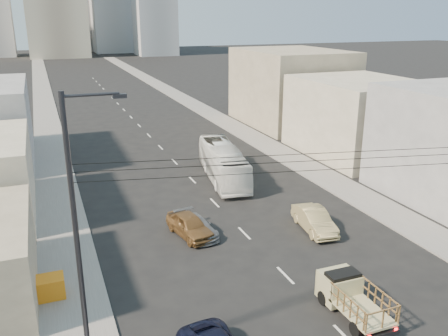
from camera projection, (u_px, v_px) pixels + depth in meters
sidewalk_left at (44, 106)px, 78.55m from camera, size 3.50×180.00×0.12m
sidewalk_right at (181, 97)px, 86.65m from camera, size 3.50×180.00×0.12m
lane_dashes at (135, 121)px, 67.55m from camera, size 0.15×104.00×0.01m
flatbed_pickup at (352, 295)px, 23.80m from camera, size 1.95×4.41×1.90m
city_bus at (223, 163)px, 43.37m from camera, size 4.45×11.64×3.16m
sedan_brown at (190, 225)px, 32.41m from camera, size 2.66×4.79×1.54m
sedan_tan at (314, 220)px, 33.23m from camera, size 2.22×4.90×1.56m
sedan_grey at (196, 226)px, 32.58m from camera, size 2.41×4.57×1.26m
streetlamp_left at (79, 235)px, 18.20m from camera, size 2.36×0.25×12.00m
overhead_wires at (371, 159)px, 19.13m from camera, size 23.01×5.02×0.72m
crate_stack at (47, 288)px, 25.18m from camera, size 1.80×1.20×1.14m
bldg_right_mid at (359, 117)px, 50.88m from camera, size 11.00×14.00×8.00m
bldg_right_far at (291, 87)px, 64.92m from camera, size 12.00×16.00×10.00m
midrise_east at (155, 16)px, 172.82m from camera, size 14.00×14.00×28.00m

